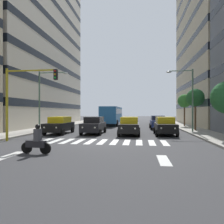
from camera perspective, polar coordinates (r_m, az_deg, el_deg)
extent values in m
plane|color=#38383A|center=(15.82, -2.59, -8.01)|extent=(180.00, 180.00, 0.00)
cube|color=beige|center=(40.37, 25.90, 18.34)|extent=(8.51, 21.16, 29.76)
cube|color=black|center=(38.35, 25.88, 1.69)|extent=(8.55, 21.20, 0.90)
cube|color=black|center=(38.58, 25.89, 6.60)|extent=(8.55, 21.20, 0.90)
cube|color=black|center=(39.10, 25.89, 11.42)|extent=(8.55, 21.20, 0.90)
cube|color=black|center=(39.88, 25.89, 16.08)|extent=(8.55, 21.20, 0.90)
cube|color=black|center=(40.92, 25.90, 20.54)|extent=(8.55, 21.20, 0.90)
cube|color=black|center=(42.19, 25.90, 24.75)|extent=(8.55, 21.20, 0.90)
cube|color=beige|center=(39.82, -20.39, 18.38)|extent=(8.51, 26.93, 29.47)
cube|color=black|center=(37.82, -20.38, 1.66)|extent=(8.55, 26.97, 0.90)
cube|color=black|center=(38.05, -20.38, 6.60)|extent=(8.55, 26.97, 0.90)
cube|color=black|center=(38.56, -20.38, 11.44)|extent=(8.55, 26.97, 0.90)
cube|color=black|center=(39.34, -20.39, 16.12)|extent=(8.55, 26.97, 0.90)
cube|color=black|center=(40.37, -20.39, 20.59)|extent=(8.55, 26.97, 0.90)
cube|color=black|center=(41.63, -20.39, 24.81)|extent=(8.55, 26.97, 0.90)
cube|color=silver|center=(15.69, 13.98, -8.06)|extent=(0.45, 2.80, 0.01)
cube|color=silver|center=(15.61, 10.67, -8.10)|extent=(0.45, 2.80, 0.01)
cube|color=silver|center=(15.59, 7.33, -8.12)|extent=(0.45, 2.80, 0.01)
cube|color=silver|center=(15.61, 3.99, -8.10)|extent=(0.45, 2.80, 0.01)
cube|color=silver|center=(15.69, 0.68, -8.06)|extent=(0.45, 2.80, 0.01)
cube|color=silver|center=(15.82, -2.59, -7.99)|extent=(0.45, 2.80, 0.01)
cube|color=silver|center=(16.00, -5.80, -7.90)|extent=(0.45, 2.80, 0.01)
cube|color=silver|center=(16.23, -8.92, -7.79)|extent=(0.45, 2.80, 0.01)
cube|color=silver|center=(16.50, -11.95, -7.66)|extent=(0.45, 2.80, 0.01)
cube|color=silver|center=(16.82, -14.87, -7.52)|extent=(0.45, 2.80, 0.01)
cube|color=silver|center=(17.17, -17.68, -7.36)|extent=(0.45, 2.80, 0.01)
cube|color=silver|center=(10.23, 13.75, -12.46)|extent=(0.50, 2.20, 0.01)
cube|color=silver|center=(12.09, -25.96, -10.52)|extent=(0.50, 2.20, 0.01)
cube|color=black|center=(20.97, 14.11, -4.04)|extent=(1.80, 4.40, 0.80)
cube|color=yellow|center=(21.13, 14.04, -2.11)|extent=(1.58, 2.46, 0.60)
cylinder|color=black|center=(19.70, 17.22, -5.48)|extent=(0.22, 0.64, 0.64)
cylinder|color=black|center=(19.47, 11.97, -5.54)|extent=(0.22, 0.64, 0.64)
cylinder|color=black|center=(22.55, 15.95, -4.77)|extent=(0.22, 0.64, 0.64)
cylinder|color=black|center=(22.36, 11.37, -4.81)|extent=(0.22, 0.64, 0.64)
sphere|color=white|center=(18.92, 16.61, -4.25)|extent=(0.18, 0.18, 0.18)
sphere|color=white|center=(18.77, 13.13, -4.28)|extent=(0.18, 0.18, 0.18)
cube|color=black|center=(20.29, 4.72, -4.18)|extent=(1.80, 4.40, 0.80)
cube|color=yellow|center=(20.45, 4.75, -2.18)|extent=(1.58, 2.46, 0.60)
cylinder|color=black|center=(18.86, 7.27, -5.72)|extent=(0.22, 0.64, 0.64)
cylinder|color=black|center=(18.95, 1.79, -5.69)|extent=(0.22, 0.64, 0.64)
cylinder|color=black|center=(21.75, 7.28, -4.95)|extent=(0.22, 0.64, 0.64)
cylinder|color=black|center=(21.83, 2.53, -4.93)|extent=(0.22, 0.64, 0.64)
sphere|color=white|center=(18.13, 6.24, -4.43)|extent=(0.18, 0.18, 0.18)
sphere|color=white|center=(18.19, 2.59, -4.42)|extent=(0.18, 0.18, 0.18)
cube|color=black|center=(21.34, -4.94, -3.97)|extent=(1.80, 4.40, 0.80)
cube|color=black|center=(21.50, -4.82, -2.07)|extent=(1.58, 2.46, 0.60)
cylinder|color=black|center=(19.78, -3.28, -5.45)|extent=(0.22, 0.64, 0.64)
cylinder|color=black|center=(20.19, -8.33, -5.34)|extent=(0.22, 0.64, 0.64)
cylinder|color=black|center=(22.63, -1.92, -4.75)|extent=(0.22, 0.64, 0.64)
cylinder|color=black|center=(22.98, -6.36, -4.68)|extent=(0.22, 0.64, 0.64)
sphere|color=white|center=(19.12, -4.62, -4.20)|extent=(0.18, 0.18, 0.18)
sphere|color=white|center=(19.39, -7.96, -4.14)|extent=(0.18, 0.18, 0.18)
cube|color=black|center=(21.92, -14.02, -3.86)|extent=(1.80, 4.40, 0.80)
cube|color=yellow|center=(22.07, -13.83, -2.01)|extent=(1.58, 2.46, 0.60)
cylinder|color=black|center=(20.28, -13.14, -5.31)|extent=(0.22, 0.64, 0.64)
cylinder|color=black|center=(20.98, -17.77, -5.14)|extent=(0.22, 0.64, 0.64)
cylinder|color=black|center=(23.01, -10.60, -4.67)|extent=(0.22, 0.64, 0.64)
cylinder|color=black|center=(23.63, -14.77, -4.55)|extent=(0.22, 0.64, 0.64)
sphere|color=white|center=(19.71, -14.74, -4.07)|extent=(0.18, 0.18, 0.18)
sphere|color=white|center=(20.17, -17.78, -3.98)|extent=(0.18, 0.18, 0.18)
cube|color=navy|center=(28.06, 12.20, -3.00)|extent=(1.80, 4.40, 0.80)
cube|color=#1D2547|center=(28.23, 12.17, -1.56)|extent=(1.58, 2.46, 0.60)
cylinder|color=black|center=(26.74, 14.39, -4.01)|extent=(0.22, 0.64, 0.64)
cylinder|color=black|center=(26.58, 10.53, -4.03)|extent=(0.22, 0.64, 0.64)
cylinder|color=black|center=(29.62, 13.70, -3.61)|extent=(0.22, 0.64, 0.64)
cylinder|color=black|center=(29.47, 10.22, -3.63)|extent=(0.22, 0.64, 0.64)
sphere|color=white|center=(25.98, 13.87, -3.07)|extent=(0.18, 0.18, 0.18)
sphere|color=white|center=(25.87, 11.33, -3.08)|extent=(0.18, 0.18, 0.18)
cube|color=#286BAD|center=(35.26, -0.03, -0.69)|extent=(2.50, 10.50, 2.50)
cube|color=black|center=(35.26, -0.03, 0.20)|extent=(2.52, 9.87, 0.80)
cylinder|color=black|center=(31.51, 1.37, -3.06)|extent=(0.28, 1.00, 1.00)
cylinder|color=black|center=(31.87, -3.11, -3.03)|extent=(0.28, 1.00, 1.00)
cylinder|color=black|center=(38.29, 2.43, -2.50)|extent=(0.28, 1.00, 1.00)
cylinder|color=black|center=(38.59, -1.27, -2.48)|extent=(0.28, 1.00, 1.00)
cylinder|color=black|center=(12.32, -21.99, -8.92)|extent=(0.61, 0.15, 0.60)
cylinder|color=black|center=(11.74, -17.49, -9.37)|extent=(0.61, 0.15, 0.60)
cube|color=#232328|center=(11.99, -19.79, -8.11)|extent=(1.12, 0.34, 0.36)
cube|color=#4C4C51|center=(11.87, -19.39, -5.85)|extent=(0.31, 0.38, 0.64)
sphere|color=black|center=(11.84, -19.39, -3.73)|extent=(0.26, 0.26, 0.26)
cylinder|color=#AD991E|center=(17.89, -26.45, 1.75)|extent=(0.18, 0.18, 5.50)
cylinder|color=#AD991E|center=(17.16, -21.00, 10.40)|extent=(3.86, 0.12, 0.12)
cube|color=black|center=(16.28, -14.92, 9.71)|extent=(0.24, 0.28, 0.76)
sphere|color=red|center=(16.19, -15.12, 10.63)|extent=(0.14, 0.14, 0.14)
sphere|color=orange|center=(16.15, -15.12, 9.79)|extent=(0.14, 0.14, 0.14)
sphere|color=green|center=(16.11, -15.12, 8.95)|extent=(0.14, 0.14, 0.14)
cylinder|color=#4C6B56|center=(23.67, 20.89, 2.97)|extent=(0.16, 0.16, 6.54)
cylinder|color=#4C6B56|center=(23.78, 18.01, 10.53)|extent=(2.42, 0.10, 0.10)
ellipsoid|color=#B7BCC1|center=(23.58, 15.07, 10.37)|extent=(0.56, 0.28, 0.20)
cylinder|color=#4C6B56|center=(24.72, -18.97, 2.80)|extent=(0.16, 0.16, 6.51)
cylinder|color=#4C6B56|center=(24.44, -15.79, 10.16)|extent=(2.97, 0.10, 0.10)
ellipsoid|color=#B7BCC1|center=(23.89, -12.46, 10.15)|extent=(0.56, 0.28, 0.20)
cylinder|color=#513823|center=(25.63, 21.52, -1.15)|extent=(0.20, 0.20, 3.06)
sphere|color=#235B2D|center=(25.67, 21.52, 3.61)|extent=(1.99, 1.99, 1.99)
cylinder|color=#513823|center=(32.80, 18.93, -0.86)|extent=(0.20, 0.20, 3.08)
sphere|color=#387F33|center=(32.83, 18.93, 2.86)|extent=(1.95, 1.95, 1.95)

